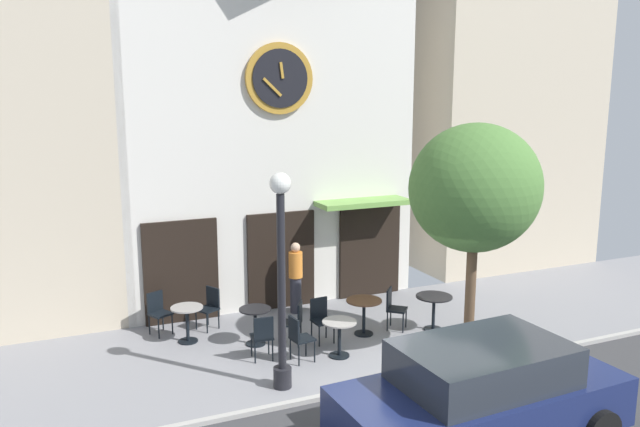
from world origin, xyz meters
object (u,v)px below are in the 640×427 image
at_px(cafe_table_center, 434,305).
at_px(parked_car_navy, 481,396).
at_px(cafe_chair_facing_wall, 210,305).
at_px(pedestrian_orange, 296,277).
at_px(cafe_table_center_left, 339,332).
at_px(cafe_chair_outer, 321,316).
at_px(street_lamp, 281,281).
at_px(cafe_chair_corner, 393,305).
at_px(cafe_chair_near_tree, 299,336).
at_px(cafe_table_leftmost, 255,320).
at_px(street_tree, 475,189).
at_px(cafe_chair_near_lamp, 263,334).
at_px(cafe_chair_under_awning, 158,310).
at_px(cafe_table_near_door, 187,318).
at_px(cafe_chair_right_end, 295,320).
at_px(cafe_table_center_right, 364,309).

xyz_separation_m(cafe_table_center, parked_car_navy, (-1.90, -4.08, 0.20)).
relative_size(cafe_chair_facing_wall, parked_car_navy, 0.21).
xyz_separation_m(cafe_table_center, pedestrian_orange, (-2.32, 2.20, 0.30)).
xyz_separation_m(cafe_table_center_left, pedestrian_orange, (0.13, 2.65, 0.37)).
distance_m(cafe_chair_outer, pedestrian_orange, 1.83).
bearing_deg(street_lamp, parked_car_navy, -54.76).
bearing_deg(cafe_chair_corner, cafe_chair_near_tree, -162.86).
height_order(cafe_chair_near_tree, parked_car_navy, parked_car_navy).
xyz_separation_m(cafe_table_leftmost, cafe_chair_facing_wall, (-0.63, 1.26, 0.01)).
distance_m(street_lamp, street_tree, 4.06).
bearing_deg(cafe_chair_near_lamp, cafe_table_center, 0.60).
bearing_deg(cafe_table_center_left, parked_car_navy, -81.38).
distance_m(cafe_table_center, cafe_chair_near_tree, 3.29).
bearing_deg(cafe_chair_under_awning, cafe_table_near_door, -56.52).
relative_size(cafe_chair_right_end, cafe_chair_under_awning, 1.00).
xyz_separation_m(street_tree, pedestrian_orange, (-2.23, 3.56, -2.42)).
distance_m(cafe_table_center_right, cafe_chair_right_end, 1.53).
distance_m(cafe_table_near_door, cafe_chair_corner, 4.36).
height_order(cafe_table_near_door, cafe_chair_near_lamp, cafe_chair_near_lamp).
bearing_deg(cafe_chair_near_lamp, street_lamp, -91.82).
bearing_deg(parked_car_navy, cafe_table_center_left, 98.62).
height_order(cafe_table_near_door, cafe_table_center, cafe_table_center).
distance_m(street_lamp, cafe_chair_corner, 3.80).
relative_size(cafe_table_center_right, cafe_chair_under_awning, 0.85).
relative_size(cafe_table_center_left, cafe_chair_under_awning, 0.80).
bearing_deg(cafe_table_center, cafe_table_center_left, -169.66).
bearing_deg(cafe_chair_outer, cafe_chair_near_lamp, -162.25).
height_order(cafe_table_center_left, cafe_chair_right_end, cafe_chair_right_end).
bearing_deg(cafe_table_center, cafe_chair_outer, 170.58).
xyz_separation_m(cafe_chair_near_tree, cafe_chair_under_awning, (-2.20, 2.54, 0.00)).
relative_size(cafe_chair_right_end, cafe_chair_outer, 1.00).
height_order(cafe_chair_corner, cafe_chair_facing_wall, same).
distance_m(street_lamp, cafe_table_center, 4.32).
xyz_separation_m(cafe_chair_near_tree, parked_car_navy, (1.37, -3.70, 0.23)).
bearing_deg(cafe_table_center_right, parked_car_navy, -95.21).
height_order(cafe_table_leftmost, cafe_chair_under_awning, cafe_chair_under_awning).
relative_size(cafe_table_near_door, pedestrian_orange, 0.45).
xyz_separation_m(street_tree, cafe_table_near_door, (-4.90, 2.81, -2.78)).
bearing_deg(cafe_table_near_door, cafe_chair_near_tree, -46.50).
relative_size(cafe_chair_under_awning, cafe_chair_facing_wall, 1.00).
bearing_deg(cafe_table_leftmost, cafe_chair_right_end, -23.94).
height_order(street_tree, cafe_table_center_left, street_tree).
height_order(cafe_table_center_right, cafe_chair_corner, cafe_chair_corner).
xyz_separation_m(cafe_chair_corner, cafe_chair_facing_wall, (-3.62, 1.63, 0.00)).
height_order(cafe_chair_outer, pedestrian_orange, pedestrian_orange).
bearing_deg(street_tree, cafe_table_center_left, 158.84).
height_order(cafe_chair_near_lamp, cafe_chair_corner, same).
bearing_deg(parked_car_navy, cafe_chair_under_awning, 119.79).
relative_size(cafe_table_center, parked_car_navy, 0.18).
distance_m(cafe_chair_under_awning, cafe_chair_facing_wall, 1.09).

